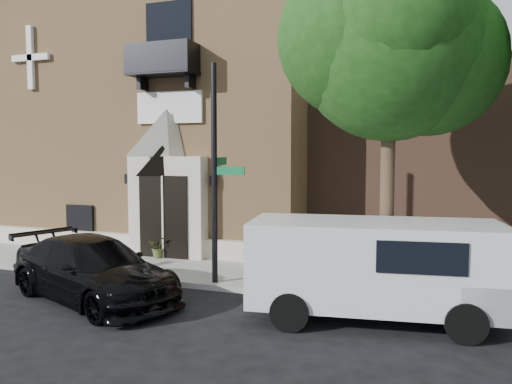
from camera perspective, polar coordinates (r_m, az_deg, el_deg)
ground at (r=13.66m, az=-12.07°, el=-10.29°), size 120.00×120.00×0.00m
sidewalk at (r=14.46m, az=-5.48°, el=-9.08°), size 42.00×3.00×0.15m
church at (r=21.63m, az=-7.86°, el=7.59°), size 12.20×11.01×9.30m
street_tree_left at (r=11.83m, az=15.18°, el=16.05°), size 4.97×4.38×7.77m
black_sedan at (r=12.47m, az=-18.14°, el=-8.39°), size 5.46×3.74×1.47m
cargo_van at (r=10.64m, az=14.36°, el=-8.20°), size 5.30×2.71×2.07m
street_sign at (r=12.66m, az=-4.67°, el=2.12°), size 0.88×0.88×5.55m
fire_hydrant at (r=12.53m, az=3.07°, el=-8.97°), size 0.46×0.37×0.81m
dumpster at (r=11.91m, az=17.13°, el=-8.89°), size 2.06×1.63×1.18m
planter at (r=16.15m, az=-10.99°, el=-6.16°), size 0.72×0.65×0.70m
pedestrian_near at (r=12.24m, az=22.56°, el=-7.21°), size 0.78×0.68×1.81m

